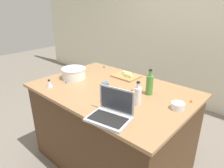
# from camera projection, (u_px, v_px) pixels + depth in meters

# --- Properties ---
(ground_plane) EXTENTS (12.00, 12.00, 0.00)m
(ground_plane) POSITION_uv_depth(u_px,v_px,m) (112.00, 158.00, 2.36)
(ground_plane) COLOR slate
(wall_back) EXTENTS (8.00, 0.10, 2.60)m
(wall_back) POSITION_uv_depth(u_px,v_px,m) (194.00, 29.00, 3.22)
(wall_back) COLOR beige
(wall_back) RESTS_ON ground
(island_counter) EXTENTS (1.59, 1.08, 0.90)m
(island_counter) POSITION_uv_depth(u_px,v_px,m) (112.00, 126.00, 2.19)
(island_counter) COLOR #4C331E
(island_counter) RESTS_ON ground
(laptop) EXTENTS (0.34, 0.28, 0.22)m
(laptop) POSITION_uv_depth(u_px,v_px,m) (111.00, 112.00, 1.50)
(laptop) COLOR #B7B7BC
(laptop) RESTS_ON island_counter
(mixing_bowl_large) EXTENTS (0.28, 0.28, 0.12)m
(mixing_bowl_large) POSITION_uv_depth(u_px,v_px,m) (74.00, 73.00, 2.27)
(mixing_bowl_large) COLOR white
(mixing_bowl_large) RESTS_ON island_counter
(bottle_olive) EXTENTS (0.07, 0.07, 0.24)m
(bottle_olive) POSITION_uv_depth(u_px,v_px,m) (150.00, 84.00, 1.86)
(bottle_olive) COLOR #4C8C38
(bottle_olive) RESTS_ON island_counter
(bottle_vinegar) EXTENTS (0.06, 0.06, 0.21)m
(bottle_vinegar) POSITION_uv_depth(u_px,v_px,m) (138.00, 96.00, 1.68)
(bottle_vinegar) COLOR white
(bottle_vinegar) RESTS_ON island_counter
(cutting_board) EXTENTS (0.29, 0.22, 0.02)m
(cutting_board) POSITION_uv_depth(u_px,v_px,m) (126.00, 76.00, 2.32)
(cutting_board) COLOR #AD7F4C
(cutting_board) RESTS_ON island_counter
(butter_stick_left) EXTENTS (0.11, 0.04, 0.04)m
(butter_stick_left) POSITION_uv_depth(u_px,v_px,m) (128.00, 76.00, 2.27)
(butter_stick_left) COLOR #F4E58C
(butter_stick_left) RESTS_ON cutting_board
(butter_stick_right) EXTENTS (0.11, 0.04, 0.04)m
(butter_stick_right) POSITION_uv_depth(u_px,v_px,m) (127.00, 73.00, 2.33)
(butter_stick_right) COLOR #F4E58C
(butter_stick_right) RESTS_ON cutting_board
(ramekin_small) EXTENTS (0.11, 0.11, 0.05)m
(ramekin_small) POSITION_uv_depth(u_px,v_px,m) (178.00, 106.00, 1.63)
(ramekin_small) COLOR white
(ramekin_small) RESTS_ON island_counter
(ramekin_medium) EXTENTS (0.07, 0.07, 0.04)m
(ramekin_medium) POSITION_uv_depth(u_px,v_px,m) (105.00, 84.00, 2.08)
(ramekin_medium) COLOR slate
(ramekin_medium) RESTS_ON island_counter
(kitchen_timer) EXTENTS (0.07, 0.07, 0.08)m
(kitchen_timer) POSITION_uv_depth(u_px,v_px,m) (49.00, 84.00, 2.05)
(kitchen_timer) COLOR #B2B2B7
(kitchen_timer) RESTS_ON island_counter
(candy_0) EXTENTS (0.02, 0.02, 0.02)m
(candy_0) POSITION_uv_depth(u_px,v_px,m) (66.00, 82.00, 2.15)
(candy_0) COLOR blue
(candy_0) RESTS_ON island_counter
(candy_1) EXTENTS (0.02, 0.02, 0.02)m
(candy_1) POSITION_uv_depth(u_px,v_px,m) (109.00, 88.00, 2.01)
(candy_1) COLOR yellow
(candy_1) RESTS_ON island_counter
(candy_3) EXTENTS (0.02, 0.02, 0.02)m
(candy_3) POSITION_uv_depth(u_px,v_px,m) (104.00, 67.00, 2.65)
(candy_3) COLOR blue
(candy_3) RESTS_ON island_counter
(candy_4) EXTENTS (0.02, 0.02, 0.02)m
(candy_4) POSITION_uv_depth(u_px,v_px,m) (132.00, 90.00, 1.96)
(candy_4) COLOR red
(candy_4) RESTS_ON island_counter
(candy_5) EXTENTS (0.02, 0.02, 0.02)m
(candy_5) POSITION_uv_depth(u_px,v_px,m) (191.00, 101.00, 1.75)
(candy_5) COLOR orange
(candy_5) RESTS_ON island_counter
(candy_6) EXTENTS (0.02, 0.02, 0.02)m
(candy_6) POSITION_uv_depth(u_px,v_px,m) (148.00, 88.00, 2.01)
(candy_6) COLOR green
(candy_6) RESTS_ON island_counter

